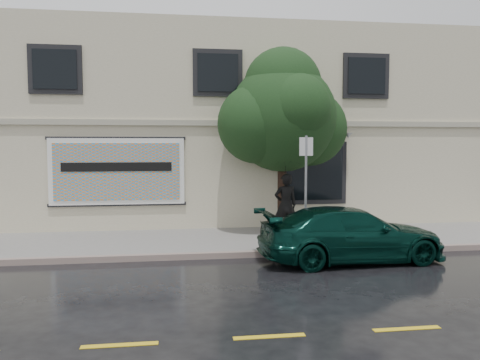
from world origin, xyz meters
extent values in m
plane|color=black|center=(0.00, 0.00, 0.00)|extent=(90.00, 90.00, 0.00)
cube|color=gray|center=(0.00, 3.25, 0.07)|extent=(20.00, 3.50, 0.15)
cube|color=gray|center=(0.00, 1.50, 0.07)|extent=(20.00, 0.18, 0.16)
cube|color=gold|center=(0.00, -3.50, 0.01)|extent=(19.00, 0.12, 0.01)
cube|color=beige|center=(0.00, 9.00, 3.50)|extent=(20.00, 8.00, 7.00)
cube|color=#9E9984|center=(0.00, 4.96, 3.60)|extent=(20.00, 0.12, 0.18)
cube|color=black|center=(3.20, 4.96, 1.95)|extent=(2.30, 0.10, 2.10)
cube|color=black|center=(3.20, 4.90, 1.95)|extent=(2.00, 0.05, 1.80)
cube|color=black|center=(-5.00, 4.90, 5.20)|extent=(1.30, 0.05, 1.20)
cube|color=black|center=(0.00, 4.90, 5.20)|extent=(1.30, 0.05, 1.20)
cube|color=black|center=(5.00, 4.90, 5.20)|extent=(1.30, 0.05, 1.20)
cube|color=white|center=(-3.20, 4.93, 2.05)|extent=(4.20, 0.06, 2.10)
cube|color=orange|center=(-3.20, 4.89, 2.05)|extent=(3.90, 0.04, 1.80)
cube|color=black|center=(-3.20, 4.96, 1.00)|extent=(4.30, 0.10, 0.10)
cube|color=black|center=(-3.20, 4.96, 3.10)|extent=(4.30, 0.10, 0.10)
cube|color=black|center=(-3.20, 4.86, 2.20)|extent=(3.40, 0.02, 0.28)
imported|color=black|center=(2.93, 0.77, 0.67)|extent=(4.73, 2.30, 1.35)
imported|color=black|center=(1.89, 3.38, 1.09)|extent=(0.71, 0.48, 1.88)
imported|color=black|center=(1.89, 3.38, 2.37)|extent=(1.18, 1.18, 0.66)
cylinder|color=#311D15|center=(1.96, 4.20, 1.42)|extent=(0.27, 0.27, 2.54)
sphere|color=black|center=(1.96, 4.20, 3.74)|extent=(3.39, 3.39, 3.39)
cylinder|color=gray|center=(2.03, 1.70, 1.64)|extent=(0.06, 0.06, 2.98)
cube|color=silver|center=(2.03, 1.70, 2.85)|extent=(0.37, 0.03, 0.48)
camera|label=1|loc=(-1.38, -10.22, 2.89)|focal=35.00mm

